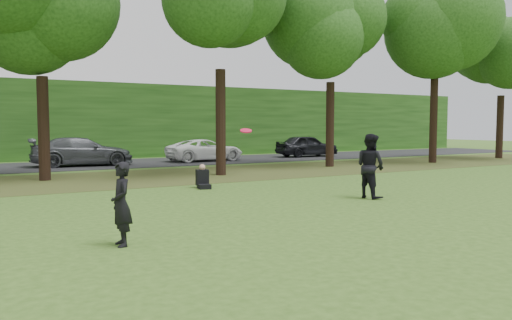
{
  "coord_description": "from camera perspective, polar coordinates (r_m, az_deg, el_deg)",
  "views": [
    {
      "loc": [
        -5.58,
        -7.41,
        2.2
      ],
      "look_at": [
        0.82,
        3.7,
        1.3
      ],
      "focal_mm": 35.0,
      "sensor_mm": 36.0,
      "label": 1
    }
  ],
  "objects": [
    {
      "name": "ground",
      "position": [
        9.54,
        6.91,
        -9.35
      ],
      "size": [
        120.0,
        120.0,
        0.0
      ],
      "primitive_type": "plane",
      "color": "#34531A",
      "rests_on": "ground"
    },
    {
      "name": "leaf_litter",
      "position": [
        21.28,
        -14.61,
        -2.04
      ],
      "size": [
        60.0,
        7.0,
        0.01
      ],
      "primitive_type": "cube",
      "color": "#50421C",
      "rests_on": "ground"
    },
    {
      "name": "street",
      "position": [
        29.04,
        -18.8,
        -0.53
      ],
      "size": [
        70.0,
        7.0,
        0.02
      ],
      "primitive_type": "cube",
      "color": "black",
      "rests_on": "ground"
    },
    {
      "name": "far_hedge",
      "position": [
        34.86,
        -20.82,
        4.24
      ],
      "size": [
        70.0,
        3.0,
        5.0
      ],
      "primitive_type": "cube",
      "color": "#1A3F12",
      "rests_on": "ground"
    },
    {
      "name": "player_left",
      "position": [
        9.4,
        -15.14,
        -4.88
      ],
      "size": [
        0.37,
        0.56,
        1.54
      ],
      "primitive_type": "imported",
      "rotation": [
        0.0,
        0.0,
        -1.58
      ],
      "color": "black",
      "rests_on": "ground"
    },
    {
      "name": "player_right",
      "position": [
        15.39,
        12.94,
        -0.67
      ],
      "size": [
        0.79,
        0.99,
        1.94
      ],
      "primitive_type": "imported",
      "rotation": [
        0.0,
        0.0,
        1.63
      ],
      "color": "black",
      "rests_on": "ground"
    },
    {
      "name": "parked_cars",
      "position": [
        28.11,
        -19.97,
        0.82
      ],
      "size": [
        36.36,
        3.66,
        1.53
      ],
      "color": "black",
      "rests_on": "street"
    },
    {
      "name": "frisbee",
      "position": [
        11.55,
        -1.16,
        3.37
      ],
      "size": [
        0.37,
        0.37,
        0.12
      ],
      "color": "#EE1447",
      "rests_on": "ground"
    },
    {
      "name": "seated_person",
      "position": [
        17.56,
        -6.1,
        -2.19
      ],
      "size": [
        0.55,
        0.8,
        0.83
      ],
      "rotation": [
        0.0,
        0.0,
        -0.2
      ],
      "color": "black",
      "rests_on": "ground"
    }
  ]
}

